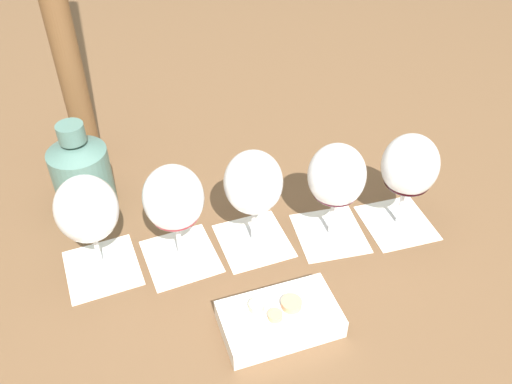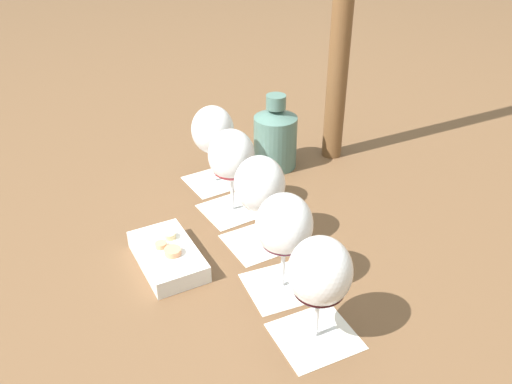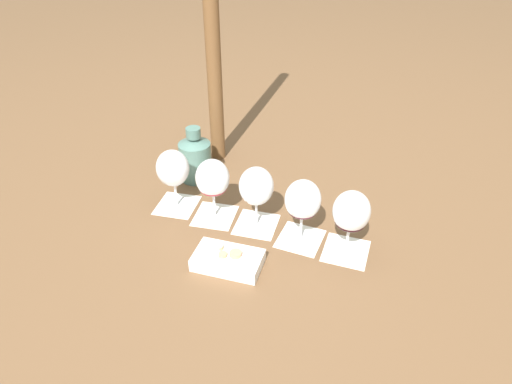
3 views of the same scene
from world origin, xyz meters
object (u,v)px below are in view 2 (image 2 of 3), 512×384
at_px(snack_dish, 168,256).
at_px(wine_glass_2, 260,188).
at_px(wine_glass_3, 284,229).
at_px(wine_glass_0, 213,133).
at_px(ceramic_vase, 275,136).
at_px(wine_glass_1, 231,159).
at_px(wine_glass_4, 320,276).

bearing_deg(snack_dish, wine_glass_2, 140.70).
bearing_deg(wine_glass_3, wine_glass_2, -133.90).
distance_m(wine_glass_0, snack_dish, 0.32).
bearing_deg(ceramic_vase, wine_glass_1, 3.63).
xyz_separation_m(wine_glass_3, wine_glass_4, (0.08, 0.10, 0.00)).
distance_m(wine_glass_1, wine_glass_4, 0.38).
bearing_deg(ceramic_vase, wine_glass_4, 33.88).
bearing_deg(wine_glass_2, wine_glass_4, 48.28).
height_order(wine_glass_0, ceramic_vase, wine_glass_0).
bearing_deg(wine_glass_3, wine_glass_4, 50.61).
bearing_deg(wine_glass_2, ceramic_vase, -157.97).
bearing_deg(snack_dish, wine_glass_0, -163.29).
bearing_deg(wine_glass_2, wine_glass_3, 46.10).
distance_m(wine_glass_3, snack_dish, 0.24).
distance_m(wine_glass_0, wine_glass_1, 0.13).
xyz_separation_m(wine_glass_2, wine_glass_3, (0.09, 0.10, 0.00)).
bearing_deg(wine_glass_4, ceramic_vase, -146.12).
height_order(wine_glass_3, ceramic_vase, wine_glass_3).
xyz_separation_m(wine_glass_3, ceramic_vase, (-0.38, -0.21, -0.04)).
height_order(wine_glass_3, snack_dish, wine_glass_3).
distance_m(wine_glass_4, snack_dish, 0.32).
height_order(wine_glass_2, wine_glass_4, same).
height_order(wine_glass_2, ceramic_vase, wine_glass_2).
height_order(wine_glass_1, ceramic_vase, wine_glass_1).
xyz_separation_m(wine_glass_2, ceramic_vase, (-0.29, -0.12, -0.04)).
height_order(ceramic_vase, snack_dish, ceramic_vase).
relative_size(wine_glass_1, ceramic_vase, 1.01).
relative_size(ceramic_vase, snack_dish, 0.92).
relative_size(wine_glass_3, snack_dish, 0.93).
relative_size(wine_glass_2, wine_glass_4, 1.00).
relative_size(wine_glass_1, wine_glass_2, 1.00).
xyz_separation_m(wine_glass_0, wine_glass_2, (0.15, 0.20, 0.00)).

